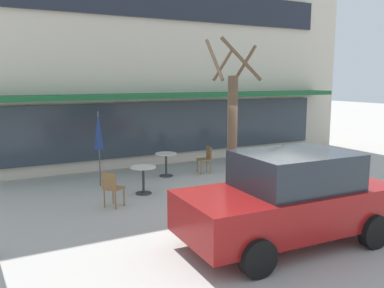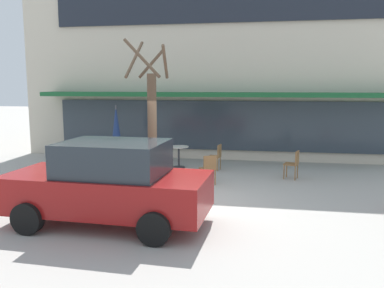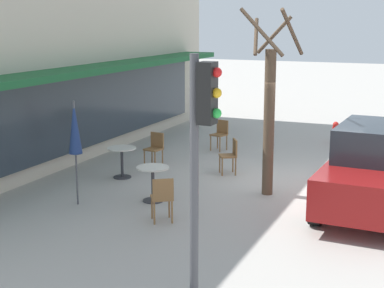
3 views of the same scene
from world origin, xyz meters
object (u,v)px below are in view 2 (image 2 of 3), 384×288
cafe_table_near_wall (179,153)px  cafe_chair_1 (294,163)px  cafe_table_streetside (126,160)px  street_tree (152,125)px  cafe_chair_2 (83,163)px  cafe_chair_3 (216,155)px  patio_umbrella_green_folded (116,121)px  cafe_chair_0 (209,167)px  parked_sedan (109,183)px

cafe_table_near_wall → cafe_chair_1: (3.88, -1.11, 0.01)m
cafe_table_streetside → street_tree: 2.90m
cafe_chair_2 → cafe_table_streetside: bearing=34.7°
cafe_chair_2 → cafe_chair_3: 4.43m
cafe_chair_1 → cafe_table_streetside: bearing=-175.1°
patio_umbrella_green_folded → cafe_chair_0: patio_umbrella_green_folded is taller
patio_umbrella_green_folded → cafe_chair_2: patio_umbrella_green_folded is taller
patio_umbrella_green_folded → cafe_chair_0: size_ratio=2.47×
cafe_chair_2 → parked_sedan: 4.38m
cafe_chair_0 → cafe_table_streetside: bearing=164.7°
cafe_table_streetside → cafe_chair_3: cafe_chair_3 is taller
cafe_chair_2 → cafe_table_near_wall: bearing=42.8°
parked_sedan → cafe_chair_2: bearing=122.4°
cafe_table_streetside → patio_umbrella_green_folded: 1.94m
cafe_chair_2 → street_tree: size_ratio=0.22×
cafe_table_near_wall → patio_umbrella_green_folded: (-2.22, -0.20, 1.11)m
cafe_table_near_wall → cafe_chair_0: cafe_chair_0 is taller
cafe_table_near_wall → cafe_chair_2: bearing=-137.2°
street_tree → cafe_chair_0: bearing=45.3°
cafe_chair_2 → patio_umbrella_green_folded: bearing=82.0°
patio_umbrella_green_folded → cafe_chair_1: (6.10, -0.91, -1.10)m
cafe_table_near_wall → cafe_chair_2: (-2.52, -2.34, 0.01)m
cafe_chair_2 → parked_sedan: size_ratio=0.21×
cafe_table_near_wall → cafe_chair_0: bearing=-59.1°
cafe_chair_3 → parked_sedan: 6.02m
cafe_chair_1 → parked_sedan: parked_sedan is taller
cafe_table_near_wall → patio_umbrella_green_folded: bearing=-174.8°
cafe_table_streetside → cafe_chair_1: 5.30m
cafe_table_near_wall → parked_sedan: parked_sedan is taller
parked_sedan → street_tree: bearing=84.0°
cafe_chair_3 → cafe_table_streetside: bearing=-154.1°
street_tree → patio_umbrella_green_folded: bearing=123.5°
cafe_table_streetside → cafe_table_near_wall: bearing=48.1°
cafe_chair_0 → parked_sedan: bearing=-113.0°
cafe_chair_1 → cafe_chair_2: bearing=-169.2°
cafe_chair_0 → parked_sedan: parked_sedan is taller
cafe_chair_3 → parked_sedan: (-1.54, -5.81, 0.35)m
cafe_table_streetside → cafe_chair_2: (-1.12, -0.77, 0.01)m
cafe_chair_0 → cafe_chair_3: (-0.03, 2.11, 0.00)m
cafe_chair_3 → street_tree: (-1.29, -3.45, 1.34)m
cafe_chair_2 → cafe_chair_3: (3.89, 2.12, 0.00)m
patio_umbrella_green_folded → parked_sedan: bearing=-70.7°
cafe_table_streetside → cafe_chair_1: (5.28, 0.45, 0.01)m
cafe_table_near_wall → street_tree: size_ratio=0.19×
cafe_chair_0 → street_tree: bearing=-134.7°
patio_umbrella_green_folded → street_tree: (2.29, -3.46, 0.24)m
cafe_chair_2 → cafe_chair_3: bearing=28.6°
cafe_chair_0 → cafe_chair_2: bearing=-179.8°
cafe_chair_0 → cafe_chair_3: 2.11m
cafe_chair_2 → street_tree: street_tree is taller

